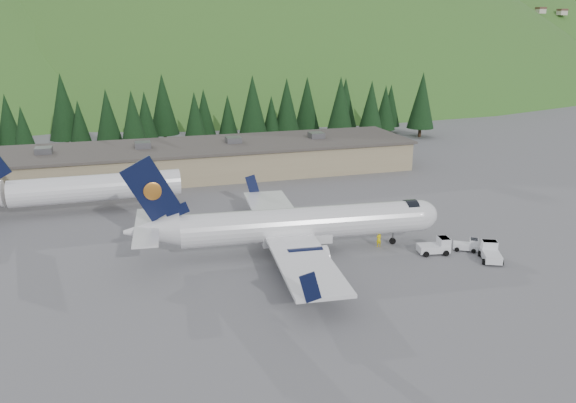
{
  "coord_description": "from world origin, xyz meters",
  "views": [
    {
      "loc": [
        -18.56,
        -54.99,
        23.52
      ],
      "look_at": [
        0.0,
        6.0,
        4.0
      ],
      "focal_mm": 35.0,
      "sensor_mm": 36.0,
      "label": 1
    }
  ],
  "objects_px": {
    "baggage_tug_a": "(436,246)",
    "baggage_tug_b": "(468,245)",
    "ramp_worker": "(379,239)",
    "airliner": "(295,225)",
    "terminal_building": "(205,159)",
    "baggage_tug_c": "(490,252)",
    "second_airliner": "(74,189)"
  },
  "relations": [
    {
      "from": "airliner",
      "to": "baggage_tug_c",
      "type": "xyz_separation_m",
      "value": [
        19.3,
        -8.21,
        -2.27
      ]
    },
    {
      "from": "second_airliner",
      "to": "terminal_building",
      "type": "distance_m",
      "value": 25.55
    },
    {
      "from": "second_airliner",
      "to": "baggage_tug_a",
      "type": "height_order",
      "value": "second_airliner"
    },
    {
      "from": "baggage_tug_a",
      "to": "baggage_tug_c",
      "type": "bearing_deg",
      "value": -25.84
    },
    {
      "from": "baggage_tug_a",
      "to": "baggage_tug_c",
      "type": "relative_size",
      "value": 0.94
    },
    {
      "from": "second_airliner",
      "to": "terminal_building",
      "type": "height_order",
      "value": "second_airliner"
    },
    {
      "from": "airliner",
      "to": "second_airliner",
      "type": "bearing_deg",
      "value": 142.56
    },
    {
      "from": "baggage_tug_c",
      "to": "ramp_worker",
      "type": "height_order",
      "value": "baggage_tug_c"
    },
    {
      "from": "baggage_tug_b",
      "to": "second_airliner",
      "type": "bearing_deg",
      "value": -179.79
    },
    {
      "from": "second_airliner",
      "to": "baggage_tug_c",
      "type": "xyz_separation_m",
      "value": [
        43.21,
        -30.12,
        -2.51
      ]
    },
    {
      "from": "second_airliner",
      "to": "baggage_tug_a",
      "type": "distance_m",
      "value": 47.12
    },
    {
      "from": "baggage_tug_b",
      "to": "baggage_tug_c",
      "type": "height_order",
      "value": "baggage_tug_c"
    },
    {
      "from": "baggage_tug_b",
      "to": "terminal_building",
      "type": "relative_size",
      "value": 0.04
    },
    {
      "from": "baggage_tug_a",
      "to": "ramp_worker",
      "type": "bearing_deg",
      "value": 154.75
    },
    {
      "from": "airliner",
      "to": "baggage_tug_a",
      "type": "xyz_separation_m",
      "value": [
        14.73,
        -4.95,
        -2.28
      ]
    },
    {
      "from": "baggage_tug_a",
      "to": "ramp_worker",
      "type": "height_order",
      "value": "ramp_worker"
    },
    {
      "from": "baggage_tug_c",
      "to": "terminal_building",
      "type": "relative_size",
      "value": 0.05
    },
    {
      "from": "second_airliner",
      "to": "ramp_worker",
      "type": "height_order",
      "value": "second_airliner"
    },
    {
      "from": "ramp_worker",
      "to": "airliner",
      "type": "bearing_deg",
      "value": -18.08
    },
    {
      "from": "second_airliner",
      "to": "ramp_worker",
      "type": "bearing_deg",
      "value": -34.78
    },
    {
      "from": "airliner",
      "to": "second_airliner",
      "type": "relative_size",
      "value": 1.27
    },
    {
      "from": "baggage_tug_a",
      "to": "ramp_worker",
      "type": "relative_size",
      "value": 1.99
    },
    {
      "from": "baggage_tug_a",
      "to": "baggage_tug_b",
      "type": "relative_size",
      "value": 1.24
    },
    {
      "from": "airliner",
      "to": "terminal_building",
      "type": "bearing_deg",
      "value": 101.08
    },
    {
      "from": "baggage_tug_b",
      "to": "baggage_tug_a",
      "type": "bearing_deg",
      "value": -151.34
    },
    {
      "from": "baggage_tug_b",
      "to": "ramp_worker",
      "type": "relative_size",
      "value": 1.61
    },
    {
      "from": "baggage_tug_c",
      "to": "baggage_tug_a",
      "type": "bearing_deg",
      "value": 78.65
    },
    {
      "from": "airliner",
      "to": "baggage_tug_c",
      "type": "relative_size",
      "value": 9.14
    },
    {
      "from": "baggage_tug_b",
      "to": "baggage_tug_c",
      "type": "relative_size",
      "value": 0.76
    },
    {
      "from": "baggage_tug_c",
      "to": "second_airliner",
      "type": "bearing_deg",
      "value": 79.3
    },
    {
      "from": "airliner",
      "to": "baggage_tug_a",
      "type": "distance_m",
      "value": 15.71
    },
    {
      "from": "second_airliner",
      "to": "baggage_tug_c",
      "type": "distance_m",
      "value": 52.74
    }
  ]
}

